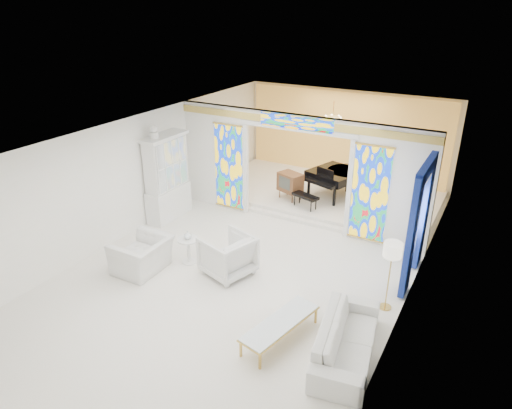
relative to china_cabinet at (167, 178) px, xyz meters
The scene contains 24 objects.
floor 3.47m from the china_cabinet, 10.50° to the right, with size 12.00×12.00×0.00m, color white.
ceiling 3.75m from the china_cabinet, 10.50° to the right, with size 7.00×12.00×0.02m, color white.
wall_back 6.30m from the china_cabinet, 59.24° to the left, with size 7.00×0.02×3.00m, color white.
wall_front 7.35m from the china_cabinet, 64.01° to the right, with size 7.00×0.02×3.00m, color white.
wall_left 0.74m from the china_cabinet, 115.42° to the right, with size 0.02×12.00×3.00m, color white.
wall_right 6.75m from the china_cabinet, ahead, with size 0.02×12.00×3.00m, color white.
partition_wall 3.54m from the china_cabinet, 23.50° to the left, with size 7.00×0.22×3.00m.
stained_glass_left 1.76m from the china_cabinet, 47.47° to the left, with size 0.90×0.04×2.40m, color gold.
stained_glass_right 5.41m from the china_cabinet, 13.85° to the left, with size 0.90×0.04×2.40m, color gold.
stained_glass_transom 3.84m from the china_cabinet, 21.91° to the left, with size 2.00×0.04×0.34m, color gold.
alcove_platform 4.88m from the china_cabinet, 47.45° to the left, with size 6.80×3.80×0.18m, color white.
gold_curtain_back 6.19m from the china_cabinet, 58.67° to the left, with size 6.70×0.10×2.90m, color #FEC058.
chandelier 5.02m from the china_cabinet, 44.89° to the left, with size 0.48×0.48×0.30m, color #BC9541.
blue_drapes 6.63m from the china_cabinet, ahead, with size 0.14×1.85×2.65m.
china_cabinet is the anchor object (origin of this frame).
armchair_left 2.91m from the china_cabinet, 63.14° to the right, with size 1.18×1.03×0.77m, color silver.
armchair_right 3.51m from the china_cabinet, 29.06° to the right, with size 0.99×1.02×0.93m, color white.
sofa 6.85m from the china_cabinet, 24.90° to the right, with size 2.25×0.88×0.66m, color white.
side_table 2.72m from the china_cabinet, 41.14° to the right, with size 0.62×0.62×0.62m.
vase 2.65m from the china_cabinet, 41.14° to the right, with size 0.19×0.19×0.19m, color silver.
coffee_table 5.92m from the china_cabinet, 31.46° to the right, with size 0.88×1.78×0.38m.
floor_lamp 6.53m from the china_cabinet, 10.69° to the right, with size 0.36×0.36×1.46m.
grand_piano 5.08m from the china_cabinet, 42.04° to the left, with size 1.99×2.54×0.97m.
tv_console 3.58m from the china_cabinet, 43.65° to the left, with size 0.81×0.68×0.80m.
Camera 1 is at (4.61, -8.38, 5.58)m, focal length 32.00 mm.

